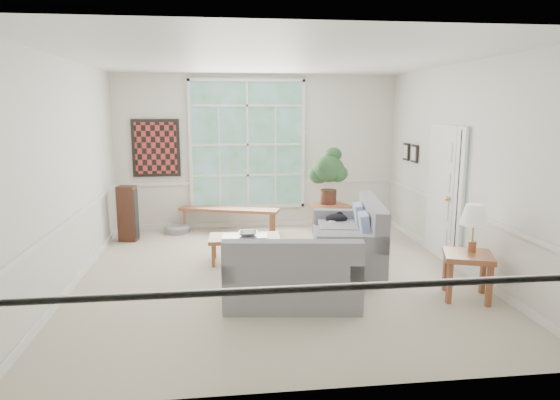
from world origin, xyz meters
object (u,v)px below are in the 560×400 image
object	(u,v)px
loveseat_front	(292,269)
side_table	(467,276)
end_table	(330,220)
loveseat_right	(347,234)
coffee_table	(245,249)

from	to	relation	value
loveseat_front	side_table	size ratio (longest dim) A/B	2.77
loveseat_front	side_table	bearing A→B (deg)	4.63
loveseat_front	end_table	bearing A→B (deg)	76.72
end_table	side_table	distance (m)	3.45
end_table	side_table	bearing A→B (deg)	-73.28
loveseat_front	side_table	distance (m)	2.20
side_table	end_table	bearing A→B (deg)	106.72
loveseat_right	end_table	bearing A→B (deg)	94.12
coffee_table	loveseat_right	bearing A→B (deg)	-13.20
loveseat_right	end_table	xyz separation A→B (m)	(0.18, 1.86, -0.21)
coffee_table	side_table	bearing A→B (deg)	-32.65
end_table	loveseat_right	bearing A→B (deg)	-95.42
loveseat_right	coffee_table	world-z (taller)	loveseat_right
loveseat_right	coffee_table	distance (m)	1.59
loveseat_right	loveseat_front	distance (m)	1.69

